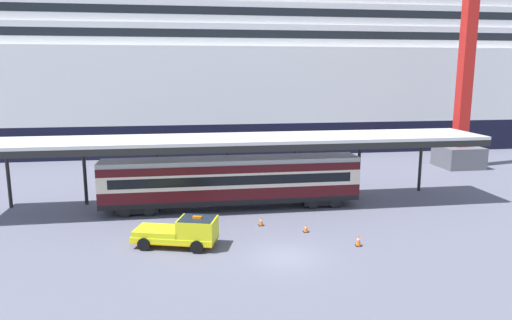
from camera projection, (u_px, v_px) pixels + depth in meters
ground_plane at (285, 257)px, 27.80m from camera, size 400.00×400.00×0.00m
cruise_ship at (274, 51)px, 69.98m from camera, size 128.99×22.22×39.31m
platform_canopy at (231, 141)px, 37.09m from camera, size 41.11×5.90×5.70m
train_carriage at (232, 180)px, 37.23m from camera, size 20.27×2.81×4.11m
service_truck at (183, 231)px, 29.31m from camera, size 5.56×3.44×2.02m
traffic_cone_near at (359, 240)px, 29.49m from camera, size 0.36×0.36×0.78m
traffic_cone_mid at (261, 221)px, 33.41m from camera, size 0.36×0.36×0.67m
traffic_cone_far at (306, 228)px, 32.07m from camera, size 0.36×0.36×0.59m
dockside_crane at (481, 1)px, 50.75m from camera, size 19.30×4.40×58.39m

